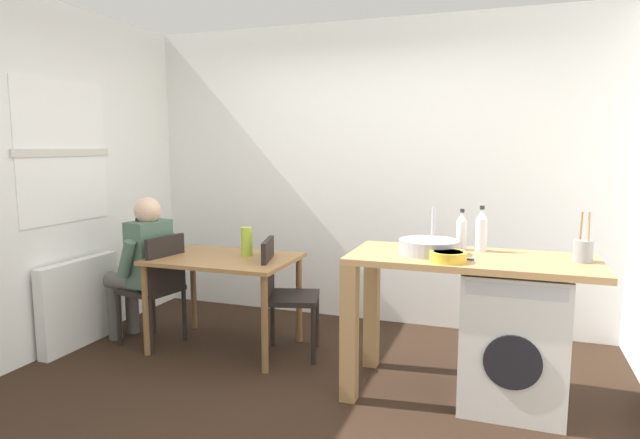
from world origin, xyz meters
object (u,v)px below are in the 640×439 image
object	(u,v)px
washing_machine	(513,337)
vase	(247,242)
dining_table	(224,269)
bottle_squat_brown	(481,231)
mixing_bowl	(448,256)
chair_person_seat	(157,284)
chair_opposite	(282,290)
seated_person	(142,261)
bottle_tall_green	(462,231)
utensil_crock	(583,250)

from	to	relation	value
washing_machine	vase	xyz separation A→B (m)	(-1.99, 0.35, 0.42)
washing_machine	dining_table	bearing A→B (deg)	173.43
bottle_squat_brown	vase	size ratio (longest dim) A/B	1.30
dining_table	mixing_bowl	xyz separation A→B (m)	(1.76, -0.44, 0.31)
chair_person_seat	vase	world-z (taller)	vase
chair_opposite	seated_person	size ratio (longest dim) A/B	0.75
seated_person	bottle_tall_green	xyz separation A→B (m)	(2.50, 0.04, 0.37)
dining_table	seated_person	bearing A→B (deg)	-173.21
chair_opposite	seated_person	xyz separation A→B (m)	(-1.18, -0.11, 0.16)
chair_person_seat	chair_opposite	bearing A→B (deg)	-71.32
bottle_squat_brown	vase	bearing A→B (deg)	175.05
seated_person	mixing_bowl	xyz separation A→B (m)	(2.46, -0.36, 0.28)
washing_machine	utensil_crock	xyz separation A→B (m)	(0.37, 0.05, 0.56)
chair_person_seat	washing_machine	distance (m)	2.69
seated_person	bottle_tall_green	distance (m)	2.53
bottle_tall_green	mixing_bowl	world-z (taller)	bottle_tall_green
seated_person	washing_machine	xyz separation A→B (m)	(2.85, -0.16, -0.24)
chair_opposite	mixing_bowl	size ratio (longest dim) A/B	4.14
mixing_bowl	washing_machine	bearing A→B (deg)	27.26
chair_person_seat	vase	size ratio (longest dim) A/B	3.93
bottle_tall_green	mixing_bowl	bearing A→B (deg)	-95.87
chair_opposite	seated_person	world-z (taller)	seated_person
dining_table	bottle_tall_green	bearing A→B (deg)	-1.34
chair_opposite	vase	world-z (taller)	vase
dining_table	utensil_crock	xyz separation A→B (m)	(2.51, -0.19, 0.35)
chair_opposite	bottle_tall_green	world-z (taller)	bottle_tall_green
dining_table	vase	xyz separation A→B (m)	(0.15, 0.10, 0.21)
mixing_bowl	vase	distance (m)	1.70
bottle_tall_green	vase	xyz separation A→B (m)	(-1.65, 0.14, -0.19)
dining_table	chair_opposite	size ratio (longest dim) A/B	1.22
bottle_tall_green	bottle_squat_brown	distance (m)	0.13
chair_opposite	bottle_tall_green	xyz separation A→B (m)	(1.32, -0.07, 0.53)
vase	bottle_squat_brown	bearing A→B (deg)	-4.95
washing_machine	bottle_tall_green	distance (m)	0.73
washing_machine	bottle_squat_brown	distance (m)	0.69
dining_table	vase	distance (m)	0.28
chair_person_seat	washing_machine	size ratio (longest dim) A/B	1.05
chair_person_seat	bottle_squat_brown	size ratio (longest dim) A/B	3.02
chair_opposite	dining_table	bearing A→B (deg)	-101.67
washing_machine	mixing_bowl	bearing A→B (deg)	-152.74
seated_person	dining_table	bearing A→B (deg)	-72.53
utensil_crock	vase	size ratio (longest dim) A/B	1.31
bottle_squat_brown	mixing_bowl	world-z (taller)	bottle_squat_brown
bottle_tall_green	vase	distance (m)	1.67
utensil_crock	vase	bearing A→B (deg)	172.89
bottle_tall_green	vase	bearing A→B (deg)	175.07
chair_person_seat	utensil_crock	distance (m)	3.09
chair_person_seat	bottle_tall_green	xyz separation A→B (m)	(2.35, 0.07, 0.53)
chair_opposite	mixing_bowl	bearing A→B (deg)	54.34
chair_opposite	bottle_squat_brown	size ratio (longest dim) A/B	3.02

